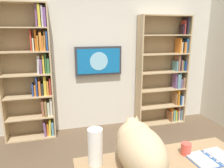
{
  "coord_description": "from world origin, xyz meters",
  "views": [
    {
      "loc": [
        0.74,
        1.47,
        1.73
      ],
      "look_at": [
        0.03,
        -1.15,
        1.05
      ],
      "focal_mm": 34.48,
      "sensor_mm": 36.0,
      "label": 1
    }
  ],
  "objects_px": {
    "wall_mounted_tv": "(98,61)",
    "cat": "(139,147)",
    "open_binder": "(211,158)",
    "paper_towel_roll": "(95,147)",
    "bookshelf_left": "(167,74)",
    "bookshelf_right": "(33,73)",
    "coffee_mug": "(186,149)"
  },
  "relations": [
    {
      "from": "wall_mounted_tv",
      "to": "cat",
      "type": "relative_size",
      "value": 1.21
    },
    {
      "from": "open_binder",
      "to": "paper_towel_roll",
      "type": "distance_m",
      "value": 0.89
    },
    {
      "from": "open_binder",
      "to": "cat",
      "type": "bearing_deg",
      "value": -3.33
    },
    {
      "from": "bookshelf_left",
      "to": "bookshelf_right",
      "type": "distance_m",
      "value": 2.35
    },
    {
      "from": "paper_towel_roll",
      "to": "coffee_mug",
      "type": "bearing_deg",
      "value": 174.84
    },
    {
      "from": "bookshelf_left",
      "to": "coffee_mug",
      "type": "height_order",
      "value": "bookshelf_left"
    },
    {
      "from": "bookshelf_right",
      "to": "open_binder",
      "type": "bearing_deg",
      "value": 122.12
    },
    {
      "from": "bookshelf_right",
      "to": "cat",
      "type": "xyz_separation_m",
      "value": [
        -0.87,
        2.28,
        -0.14
      ]
    },
    {
      "from": "coffee_mug",
      "to": "open_binder",
      "type": "bearing_deg",
      "value": 143.97
    },
    {
      "from": "open_binder",
      "to": "coffee_mug",
      "type": "bearing_deg",
      "value": -36.03
    },
    {
      "from": "wall_mounted_tv",
      "to": "cat",
      "type": "distance_m",
      "value": 2.39
    },
    {
      "from": "open_binder",
      "to": "paper_towel_roll",
      "type": "height_order",
      "value": "paper_towel_roll"
    },
    {
      "from": "wall_mounted_tv",
      "to": "cat",
      "type": "xyz_separation_m",
      "value": [
        0.2,
        2.37,
        -0.28
      ]
    },
    {
      "from": "cat",
      "to": "open_binder",
      "type": "relative_size",
      "value": 1.93
    },
    {
      "from": "bookshelf_right",
      "to": "coffee_mug",
      "type": "relative_size",
      "value": 22.28
    },
    {
      "from": "bookshelf_right",
      "to": "cat",
      "type": "height_order",
      "value": "bookshelf_right"
    },
    {
      "from": "bookshelf_left",
      "to": "open_binder",
      "type": "distance_m",
      "value": 2.49
    },
    {
      "from": "bookshelf_left",
      "to": "cat",
      "type": "bearing_deg",
      "value": 57.07
    },
    {
      "from": "bookshelf_left",
      "to": "wall_mounted_tv",
      "type": "bearing_deg",
      "value": -3.65
    },
    {
      "from": "bookshelf_left",
      "to": "paper_towel_roll",
      "type": "xyz_separation_m",
      "value": [
        1.76,
        2.14,
        -0.04
      ]
    },
    {
      "from": "bookshelf_left",
      "to": "open_binder",
      "type": "relative_size",
      "value": 5.79
    },
    {
      "from": "paper_towel_roll",
      "to": "wall_mounted_tv",
      "type": "bearing_deg",
      "value": -102.29
    },
    {
      "from": "wall_mounted_tv",
      "to": "bookshelf_left",
      "type": "bearing_deg",
      "value": 176.35
    },
    {
      "from": "bookshelf_left",
      "to": "bookshelf_right",
      "type": "height_order",
      "value": "bookshelf_right"
    },
    {
      "from": "bookshelf_right",
      "to": "paper_towel_roll",
      "type": "relative_size",
      "value": 7.68
    },
    {
      "from": "open_binder",
      "to": "paper_towel_roll",
      "type": "xyz_separation_m",
      "value": [
        0.87,
        -0.17,
        0.13
      ]
    },
    {
      "from": "wall_mounted_tv",
      "to": "open_binder",
      "type": "relative_size",
      "value": 2.34
    },
    {
      "from": "bookshelf_right",
      "to": "coffee_mug",
      "type": "xyz_separation_m",
      "value": [
        -1.3,
        2.21,
        -0.26
      ]
    },
    {
      "from": "bookshelf_right",
      "to": "wall_mounted_tv",
      "type": "bearing_deg",
      "value": -175.48
    },
    {
      "from": "bookshelf_right",
      "to": "cat",
      "type": "relative_size",
      "value": 3.22
    },
    {
      "from": "bookshelf_right",
      "to": "open_binder",
      "type": "relative_size",
      "value": 6.21
    },
    {
      "from": "bookshelf_left",
      "to": "paper_towel_roll",
      "type": "bearing_deg",
      "value": 50.57
    }
  ]
}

